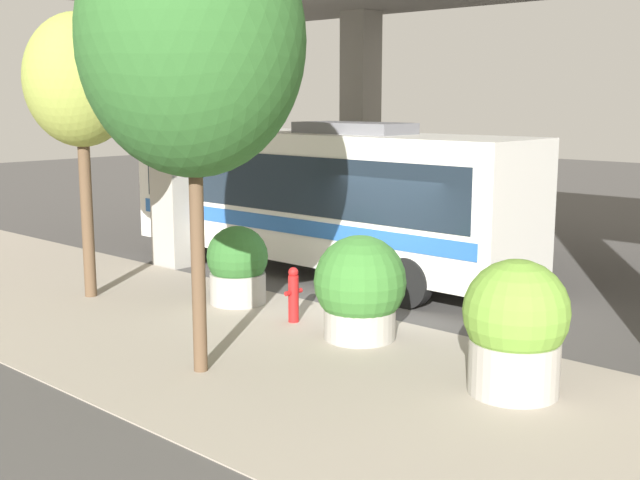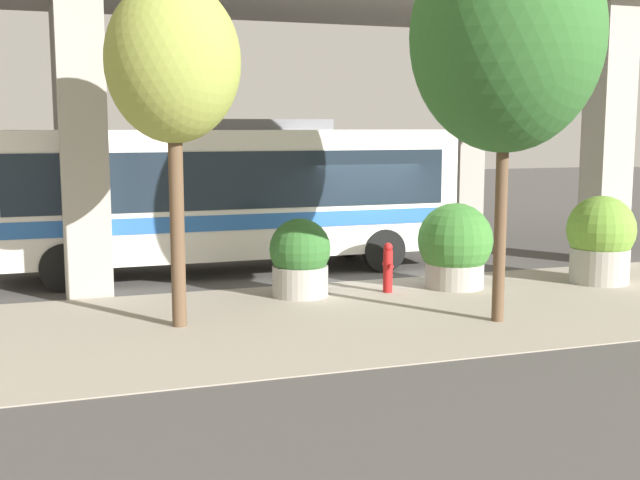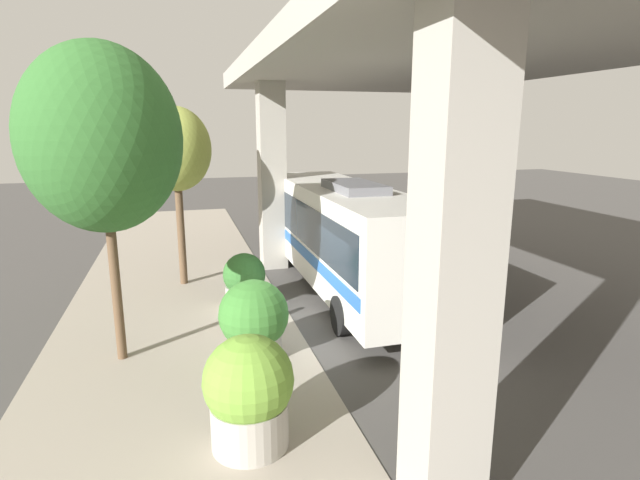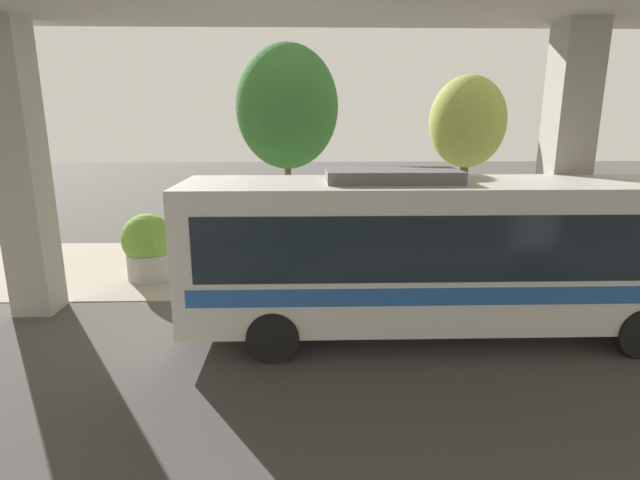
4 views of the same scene
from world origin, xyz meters
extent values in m
plane|color=#474442|center=(0.00, 0.00, 0.00)|extent=(80.00, 80.00, 0.00)
cube|color=gray|center=(-3.00, 0.00, 0.01)|extent=(6.00, 40.00, 0.02)
cube|color=#9E998E|center=(0.50, -6.19, 3.29)|extent=(0.90, 0.90, 6.58)
cube|color=#9E998E|center=(0.50, 6.19, 3.29)|extent=(0.90, 0.90, 6.58)
cube|color=silver|center=(2.10, 2.97, 1.86)|extent=(2.45, 10.49, 2.82)
cube|color=#19232D|center=(2.10, 2.97, 2.20)|extent=(2.49, 9.65, 1.24)
cube|color=#2659A5|center=(2.10, 2.97, 1.30)|extent=(2.49, 9.96, 0.34)
cube|color=slate|center=(2.10, 1.93, 3.39)|extent=(1.22, 2.62, 0.24)
cylinder|color=black|center=(0.95, 6.64, 0.50)|extent=(0.28, 1.00, 1.00)
cylinder|color=black|center=(0.95, -0.43, 0.50)|extent=(0.28, 1.00, 1.00)
cylinder|color=black|center=(3.24, -0.43, 0.50)|extent=(0.28, 1.00, 1.00)
cylinder|color=#B21919|center=(-1.33, 0.46, 0.44)|extent=(0.19, 0.19, 0.88)
sphere|color=#B21919|center=(-1.33, 0.46, 0.94)|extent=(0.18, 0.18, 0.18)
cylinder|color=#B21919|center=(-1.47, 0.46, 0.58)|extent=(0.11, 0.09, 0.09)
cylinder|color=#B21919|center=(-1.19, 0.46, 0.58)|extent=(0.11, 0.09, 0.09)
cylinder|color=#9E998E|center=(-1.85, -4.27, 0.38)|extent=(1.24, 1.24, 0.77)
sphere|color=olive|center=(-1.85, -4.27, 1.17)|extent=(1.45, 1.45, 1.45)
sphere|color=#993F8C|center=(-1.70, -4.39, 0.94)|extent=(0.44, 0.44, 0.44)
cylinder|color=#9E998E|center=(-1.30, -1.07, 0.29)|extent=(1.22, 1.22, 0.58)
sphere|color=#38722D|center=(-1.30, -1.07, 1.01)|extent=(1.56, 1.56, 1.56)
sphere|color=#993F8C|center=(-1.15, -1.19, 0.75)|extent=(0.43, 0.43, 0.43)
cylinder|color=#9E998E|center=(-1.08, 2.24, 0.31)|extent=(1.11, 1.11, 0.62)
sphere|color=#2D6028|center=(-1.08, 2.24, 0.96)|extent=(1.21, 1.21, 1.21)
sphere|color=orange|center=(-0.94, 2.13, 0.78)|extent=(0.39, 0.39, 0.39)
cylinder|color=brown|center=(-2.75, 4.89, 1.86)|extent=(0.24, 0.24, 3.73)
ellipsoid|color=olive|center=(-2.75, 4.89, 4.38)|extent=(2.18, 2.18, 2.62)
cylinder|color=brown|center=(-4.17, -0.36, 1.93)|extent=(0.21, 0.21, 3.87)
ellipsoid|color=#2D6028|center=(-4.17, -0.36, 4.82)|extent=(3.19, 3.19, 3.83)
camera|label=1|loc=(-11.43, -9.38, 4.02)|focal=45.00mm
camera|label=2|loc=(-15.96, 6.92, 3.35)|focal=45.00mm
camera|label=3|loc=(-2.72, -11.47, 5.07)|focal=28.00mm
camera|label=4|loc=(11.94, 0.21, 4.53)|focal=28.00mm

